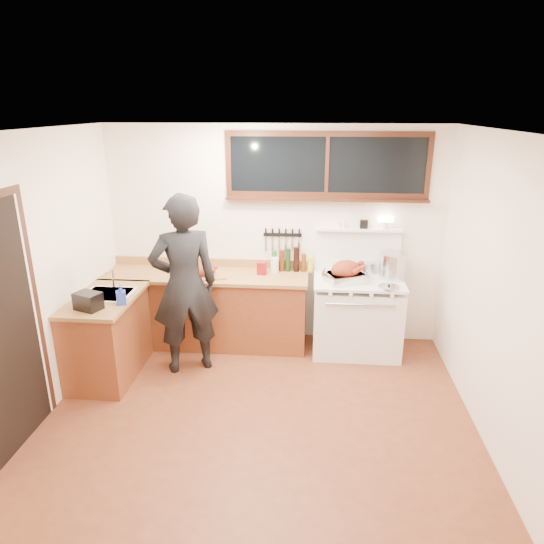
# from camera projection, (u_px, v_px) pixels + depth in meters

# --- Properties ---
(ground_plane) EXTENTS (4.00, 3.50, 0.02)m
(ground_plane) POSITION_uv_depth(u_px,v_px,m) (259.00, 416.00, 4.61)
(ground_plane) COLOR #622D19
(room_shell) EXTENTS (4.10, 3.60, 2.65)m
(room_shell) POSITION_uv_depth(u_px,v_px,m) (257.00, 248.00, 4.07)
(room_shell) COLOR white
(room_shell) RESTS_ON ground
(counter_back) EXTENTS (2.44, 0.64, 1.00)m
(counter_back) POSITION_uv_depth(u_px,v_px,m) (207.00, 308.00, 5.89)
(counter_back) COLOR brown
(counter_back) RESTS_ON ground
(counter_left) EXTENTS (0.64, 1.09, 0.90)m
(counter_left) POSITION_uv_depth(u_px,v_px,m) (108.00, 336.00, 5.18)
(counter_left) COLOR brown
(counter_left) RESTS_ON ground
(sink_unit) EXTENTS (0.50, 0.45, 0.37)m
(sink_unit) POSITION_uv_depth(u_px,v_px,m) (108.00, 299.00, 5.12)
(sink_unit) COLOR white
(sink_unit) RESTS_ON counter_left
(vintage_stove) EXTENTS (1.02, 0.74, 1.57)m
(vintage_stove) POSITION_uv_depth(u_px,v_px,m) (356.00, 314.00, 5.70)
(vintage_stove) COLOR white
(vintage_stove) RESTS_ON ground
(back_window) EXTENTS (2.32, 0.13, 0.77)m
(back_window) POSITION_uv_depth(u_px,v_px,m) (327.00, 173.00, 5.50)
(back_window) COLOR black
(back_window) RESTS_ON room_shell
(left_doorway) EXTENTS (0.02, 1.04, 2.17)m
(left_doorway) POSITION_uv_depth(u_px,v_px,m) (4.00, 329.00, 3.89)
(left_doorway) COLOR black
(left_doorway) RESTS_ON ground
(knife_strip) EXTENTS (0.46, 0.03, 0.28)m
(knife_strip) POSITION_uv_depth(u_px,v_px,m) (283.00, 236.00, 5.80)
(knife_strip) COLOR black
(knife_strip) RESTS_ON room_shell
(man) EXTENTS (0.85, 0.73, 1.97)m
(man) POSITION_uv_depth(u_px,v_px,m) (184.00, 285.00, 5.13)
(man) COLOR black
(man) RESTS_ON ground
(soap_bottle) EXTENTS (0.12, 0.12, 0.20)m
(soap_bottle) POSITION_uv_depth(u_px,v_px,m) (121.00, 294.00, 4.83)
(soap_bottle) COLOR #243AB5
(soap_bottle) RESTS_ON counter_left
(toaster) EXTENTS (0.29, 0.25, 0.17)m
(toaster) POSITION_uv_depth(u_px,v_px,m) (88.00, 301.00, 4.71)
(toaster) COLOR black
(toaster) RESTS_ON counter_left
(cutting_board) EXTENTS (0.55, 0.49, 0.15)m
(cutting_board) POSITION_uv_depth(u_px,v_px,m) (205.00, 272.00, 5.61)
(cutting_board) COLOR #9F713F
(cutting_board) RESTS_ON counter_back
(roast_turkey) EXTENTS (0.53, 0.48, 0.25)m
(roast_turkey) POSITION_uv_depth(u_px,v_px,m) (346.00, 273.00, 5.45)
(roast_turkey) COLOR silver
(roast_turkey) RESTS_ON vintage_stove
(stockpot) EXTENTS (0.36, 0.36, 0.29)m
(stockpot) POSITION_uv_depth(u_px,v_px,m) (393.00, 266.00, 5.55)
(stockpot) COLOR silver
(stockpot) RESTS_ON vintage_stove
(saucepan) EXTENTS (0.22, 0.31, 0.13)m
(saucepan) POSITION_uv_depth(u_px,v_px,m) (367.00, 268.00, 5.74)
(saucepan) COLOR silver
(saucepan) RESTS_ON vintage_stove
(pot_lid) EXTENTS (0.28, 0.28, 0.04)m
(pot_lid) POSITION_uv_depth(u_px,v_px,m) (389.00, 287.00, 5.28)
(pot_lid) COLOR silver
(pot_lid) RESTS_ON vintage_stove
(coffee_tin) EXTENTS (0.11, 0.10, 0.15)m
(coffee_tin) POSITION_uv_depth(u_px,v_px,m) (262.00, 268.00, 5.69)
(coffee_tin) COLOR maroon
(coffee_tin) RESTS_ON counter_back
(pitcher) EXTENTS (0.11, 0.11, 0.18)m
(pitcher) POSITION_uv_depth(u_px,v_px,m) (275.00, 265.00, 5.76)
(pitcher) COLOR white
(pitcher) RESTS_ON counter_back
(bottle_cluster) EXTENTS (0.50, 0.07, 0.30)m
(bottle_cluster) POSITION_uv_depth(u_px,v_px,m) (291.00, 261.00, 5.79)
(bottle_cluster) COLOR black
(bottle_cluster) RESTS_ON counter_back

